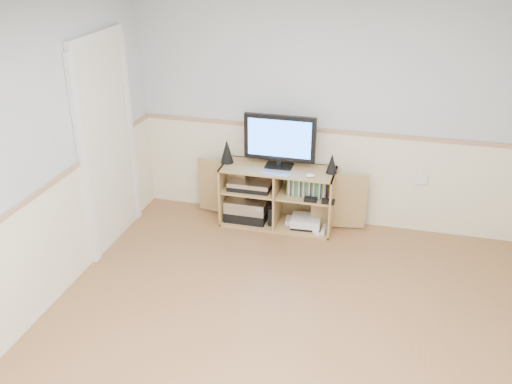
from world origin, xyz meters
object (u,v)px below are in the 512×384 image
at_px(monitor, 280,139).
at_px(media_cabinet, 279,194).
at_px(keyboard, 276,173).
at_px(game_consoles, 305,222).

bearing_deg(monitor, media_cabinet, 90.00).
distance_m(media_cabinet, keyboard, 0.38).
bearing_deg(keyboard, media_cabinet, 102.52).
relative_size(monitor, game_consoles, 1.64).
relative_size(media_cabinet, keyboard, 6.42).
relative_size(media_cabinet, game_consoles, 4.08).
height_order(media_cabinet, keyboard, keyboard).
bearing_deg(monitor, game_consoles, -11.25).
relative_size(keyboard, game_consoles, 0.64).
distance_m(monitor, keyboard, 0.35).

